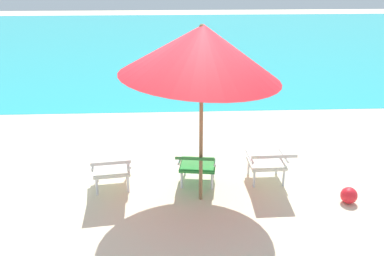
{
  "coord_description": "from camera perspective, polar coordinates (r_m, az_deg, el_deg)",
  "views": [
    {
      "loc": [
        -0.32,
        -5.85,
        3.14
      ],
      "look_at": [
        0.0,
        0.4,
        0.75
      ],
      "focal_mm": 41.49,
      "sensor_mm": 36.0,
      "label": 1
    }
  ],
  "objects": [
    {
      "name": "swim_buoy",
      "position": [
        12.93,
        -4.07,
        7.26
      ],
      "size": [
        1.6,
        0.18,
        0.18
      ],
      "primitive_type": "cylinder",
      "rotation": [
        0.0,
        1.57,
        0.0
      ],
      "color": "yellow",
      "rests_on": "ocean_band"
    },
    {
      "name": "lounge_chair_left",
      "position": [
        6.36,
        -10.33,
        -4.94
      ],
      "size": [
        0.65,
        0.94,
        0.68
      ],
      "color": "silver",
      "rests_on": "ground_plane"
    },
    {
      "name": "lounge_chair_right",
      "position": [
        6.54,
        9.94,
        -4.14
      ],
      "size": [
        0.56,
        0.89,
        0.68
      ],
      "color": "silver",
      "rests_on": "ground_plane"
    },
    {
      "name": "beach_umbrella_center",
      "position": [
        5.54,
        1.26,
        9.83
      ],
      "size": [
        2.44,
        2.41,
        2.47
      ],
      "color": "olive",
      "rests_on": "ground_plane"
    },
    {
      "name": "beach_ball",
      "position": [
        6.49,
        19.52,
        -8.17
      ],
      "size": [
        0.23,
        0.23,
        0.23
      ],
      "primitive_type": "sphere",
      "color": "red",
      "rests_on": "ground_plane"
    },
    {
      "name": "ground_plane",
      "position": [
        10.34,
        -1.03,
        3.24
      ],
      "size": [
        40.0,
        40.0,
        0.0
      ],
      "primitive_type": "plane",
      "color": "beige"
    },
    {
      "name": "lounge_chair_center",
      "position": [
        6.39,
        0.65,
        -4.45
      ],
      "size": [
        0.65,
        0.94,
        0.68
      ],
      "color": "#338E3D",
      "rests_on": "ground_plane"
    },
    {
      "name": "ocean_band",
      "position": [
        18.47,
        -1.95,
        11.14
      ],
      "size": [
        40.0,
        18.0,
        0.01
      ],
      "primitive_type": "cube",
      "color": "#28B2B7",
      "rests_on": "ground_plane"
    }
  ]
}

